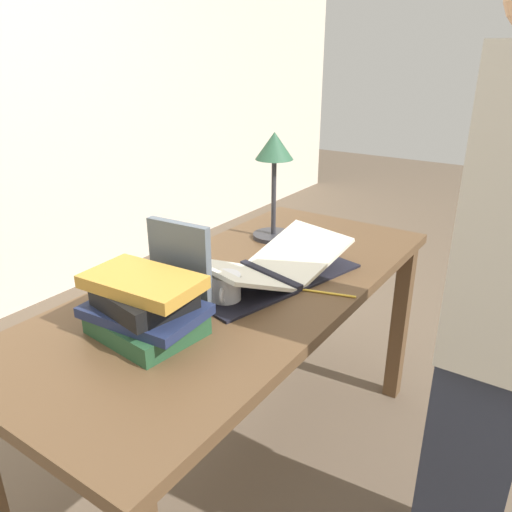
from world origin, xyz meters
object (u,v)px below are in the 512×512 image
Objects in this scene: book_standing_upright at (180,267)px; pencil at (327,293)px; open_book at (270,269)px; reading_lamp at (274,163)px; person_reader at (498,334)px; coffee_mug at (226,288)px; book_stack_tall at (145,306)px.

book_standing_upright is 0.44m from pencil.
open_book is 0.46m from reading_lamp.
book_standing_upright is 0.81m from person_reader.
book_stack_tall is at bearing 167.01° from coffee_mug.
open_book is at bearing -149.01° from reading_lamp.
person_reader reaches higher than open_book.
person_reader is at bearing -113.42° from reading_lamp.
book_stack_tall is 0.54m from pencil.
person_reader is (0.25, -0.77, -0.08)m from book_standing_upright.
book_stack_tall is 0.26m from coffee_mug.
coffee_mug is 0.07× the size of person_reader.
open_book is at bearing 89.89° from pencil.
book_stack_tall is 1.83× the size of pencil.
pencil is at bearing -46.79° from coffee_mug.
open_book is 1.55× the size of reading_lamp.
book_standing_upright reaches higher than coffee_mug.
book_standing_upright is 0.63× the size of reading_lamp.
person_reader reaches higher than book_standing_upright.
book_standing_upright is at bearing 142.81° from coffee_mug.
pencil is (-0.32, -0.39, -0.29)m from reading_lamp.
coffee_mug is at bearing -171.12° from open_book.
reading_lamp is (0.78, 0.12, 0.21)m from book_stack_tall.
reading_lamp reaches higher than open_book.
book_standing_upright is at bearing 176.83° from open_book.
coffee_mug is at bearing -12.99° from book_stack_tall.
book_standing_upright is 1.52× the size of pencil.
person_reader is (-0.05, -0.47, 0.05)m from pencil.
book_stack_tall is at bearing -61.55° from person_reader.
reading_lamp is at bearing -113.42° from person_reader.
coffee_mug is 0.66× the size of pencil.
open_book is 5.62× the size of coffee_mug.
reading_lamp is 0.58m from pencil.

